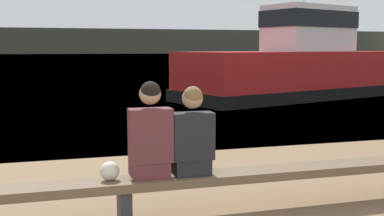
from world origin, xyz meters
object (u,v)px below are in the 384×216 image
at_px(person_right, 192,136).
at_px(tugboat_red, 301,68).
at_px(shopping_bag, 110,171).
at_px(bench_main, 124,187).
at_px(person_left, 150,136).

height_order(person_right, tugboat_red, tugboat_red).
xyz_separation_m(person_right, shopping_bag, (-0.89, 0.01, -0.33)).
bearing_deg(tugboat_red, shopping_bag, 124.71).
relative_size(bench_main, shopping_bag, 41.87).
relative_size(shopping_bag, tugboat_red, 0.02).
bearing_deg(shopping_bag, tugboat_red, 53.31).
xyz_separation_m(person_left, person_right, (0.46, 0.00, -0.03)).
distance_m(person_left, shopping_bag, 0.56).
distance_m(person_right, shopping_bag, 0.95).
bearing_deg(person_right, shopping_bag, 179.22).
bearing_deg(tugboat_red, person_right, 127.71).
height_order(person_right, shopping_bag, person_right).
bearing_deg(bench_main, tugboat_red, 53.83).
distance_m(person_left, person_right, 0.46).
relative_size(person_right, tugboat_red, 0.09).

